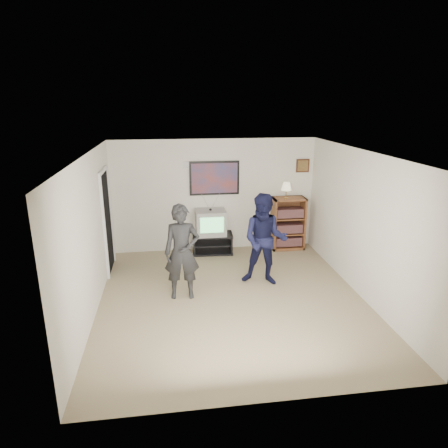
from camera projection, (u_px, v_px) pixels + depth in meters
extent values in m
cube|color=#867155|center=(232.00, 299.00, 6.90)|extent=(4.50, 5.00, 0.01)
cube|color=white|center=(233.00, 154.00, 6.16)|extent=(4.50, 5.00, 0.01)
cube|color=white|center=(214.00, 196.00, 8.89)|extent=(4.50, 0.01, 2.50)
cube|color=white|center=(90.00, 237.00, 6.23)|extent=(0.01, 5.00, 2.50)
cube|color=white|center=(362.00, 225.00, 6.83)|extent=(0.01, 5.00, 2.50)
cube|color=black|center=(212.00, 235.00, 8.88)|extent=(0.91, 0.54, 0.04)
cube|color=black|center=(213.00, 252.00, 9.00)|extent=(0.91, 0.54, 0.04)
cube|color=black|center=(194.00, 244.00, 8.88)|extent=(0.07, 0.47, 0.44)
cube|color=black|center=(231.00, 242.00, 8.99)|extent=(0.07, 0.47, 0.44)
imported|color=black|center=(182.00, 252.00, 6.75)|extent=(0.62, 0.42, 1.66)
imported|color=black|center=(265.00, 240.00, 7.26)|extent=(1.00, 0.89, 1.71)
cube|color=white|center=(177.00, 222.00, 6.85)|extent=(0.07, 0.13, 0.04)
cube|color=white|center=(259.00, 229.00, 7.45)|extent=(0.04, 0.11, 0.03)
cube|color=black|center=(214.00, 178.00, 8.75)|extent=(1.10, 0.03, 0.75)
cube|color=white|center=(189.00, 165.00, 8.59)|extent=(0.28, 0.02, 0.14)
cube|color=#3C1F13|center=(303.00, 166.00, 8.95)|extent=(0.30, 0.03, 0.30)
cube|color=black|center=(107.00, 222.00, 7.82)|extent=(0.03, 0.85, 2.00)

